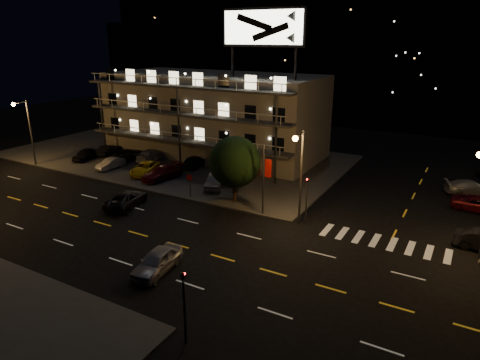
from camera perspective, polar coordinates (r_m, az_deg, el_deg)
The scene contains 25 objects.
ground at distance 34.40m, azimuth -10.95°, elevation -7.78°, with size 140.00×140.00×0.00m, color black.
curb_nw at distance 57.23m, azimuth -8.89°, elevation 3.22°, with size 44.00×24.00×0.15m, color #383836.
motel at distance 56.84m, azimuth -3.46°, elevation 8.75°, with size 28.00×13.80×18.10m.
hill_backdrop at distance 95.69m, azimuth 13.95°, elevation 16.04°, with size 120.00×25.00×24.00m.
streetlight_nw at distance 56.82m, azimuth -26.52°, elevation 6.43°, with size 0.44×1.92×8.00m.
streetlight_nc at distance 34.81m, azimuth 7.98°, elevation 1.51°, with size 0.44×1.92×8.00m.
signal_nw at distance 35.91m, azimuth 8.88°, elevation -2.03°, with size 0.20×0.27×4.60m.
signal_sw at distance 22.45m, azimuth -7.48°, elevation -15.55°, with size 0.20×0.27×4.60m.
banner_north at distance 36.98m, azimuth 3.23°, elevation 0.21°, with size 0.83×0.16×6.40m.
stop_sign at distance 41.67m, azimuth -6.72°, elevation -0.23°, with size 0.91×0.11×2.61m.
tree at distance 39.65m, azimuth -0.75°, elevation 2.23°, with size 5.01×4.82×6.30m.
lot_car_0 at distance 57.82m, azimuth -19.97°, elevation 3.24°, with size 1.61×4.00×1.36m, color black.
lot_car_1 at distance 52.87m, azimuth -16.89°, elevation 2.11°, with size 1.31×3.74×1.23m, color #9D9CA2.
lot_car_2 at distance 49.83m, azimuth -12.54°, elevation 1.54°, with size 2.20×4.76×1.32m, color yellow.
lot_car_3 at distance 47.60m, azimuth -10.31°, elevation 0.95°, with size 2.03×4.98×1.45m, color #520B15.
lot_car_4 at distance 44.39m, azimuth -3.45°, elevation -0.04°, with size 1.77×4.41×1.50m, color #9D9CA2.
lot_car_5 at distance 59.18m, azimuth -17.06°, elevation 3.87°, with size 1.42×4.06×1.34m, color black.
lot_car_6 at distance 56.05m, azimuth -14.66°, elevation 3.31°, with size 2.28×4.96×1.38m, color black.
lot_car_7 at distance 55.22m, azimuth -11.67°, elevation 3.34°, with size 2.03×5.00×1.45m, color #9D9CA2.
lot_car_8 at distance 51.42m, azimuth -6.02°, elevation 2.49°, with size 1.70×4.23×1.44m, color black.
lot_car_9 at distance 47.86m, azimuth 1.73°, elevation 1.24°, with size 1.33×3.82×1.26m, color #520B15.
side_car_1 at distance 44.40m, azimuth 29.37°, elevation -2.84°, with size 2.21×4.78×1.33m, color #520B15.
side_car_2 at distance 48.58m, azimuth 28.40°, elevation -0.91°, with size 1.97×4.85×1.41m, color #9D9CA2.
road_car_east at distance 29.72m, azimuth -11.03°, elevation -10.61°, with size 1.80×4.48×1.53m, color #9D9CA2.
road_car_west at distance 41.18m, azimuth -14.91°, elevation -2.49°, with size 2.32×5.03×1.40m, color black.
Camera 1 is at (20.48, -23.12, 15.15)m, focal length 32.00 mm.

